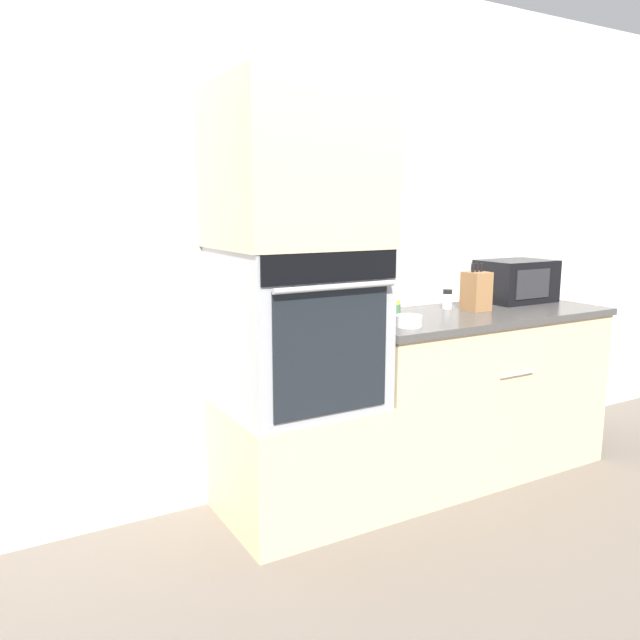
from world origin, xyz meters
TOP-DOWN VIEW (x-y plane):
  - ground_plane at (0.00, 0.00)m, footprint 12.00×12.00m
  - wall_back at (0.00, 0.63)m, footprint 8.00×0.05m
  - oven_cabinet_base at (-0.33, 0.30)m, footprint 0.66×0.60m
  - wall_oven at (-0.33, 0.30)m, footprint 0.64×0.64m
  - oven_cabinet_upper at (-0.33, 0.30)m, footprint 0.66×0.60m
  - counter_unit at (0.72, 0.30)m, footprint 1.46×0.63m
  - microwave at (1.17, 0.44)m, footprint 0.41×0.29m
  - knife_block at (0.75, 0.33)m, footprint 0.12×0.12m
  - bowl at (0.16, 0.14)m, footprint 0.12×0.12m
  - condiment_jar_near at (0.65, 0.44)m, footprint 0.05×0.05m
  - condiment_jar_mid at (0.27, 0.37)m, footprint 0.04×0.04m

SIDE VIEW (x-z plane):
  - ground_plane at x=0.00m, z-range 0.00..0.00m
  - oven_cabinet_base at x=-0.33m, z-range 0.00..0.54m
  - counter_unit at x=0.72m, z-range 0.00..0.87m
  - wall_oven at x=-0.33m, z-range 0.54..1.23m
  - bowl at x=0.16m, z-range 0.87..0.92m
  - condiment_jar_mid at x=0.27m, z-range 0.87..0.95m
  - condiment_jar_near at x=0.65m, z-range 0.87..0.97m
  - knife_block at x=0.75m, z-range 0.85..1.09m
  - microwave at x=1.17m, z-range 0.87..1.11m
  - wall_back at x=0.00m, z-range 0.00..2.50m
  - oven_cabinet_upper at x=-0.33m, z-range 1.23..1.91m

